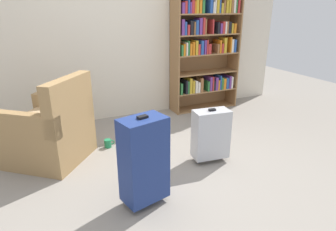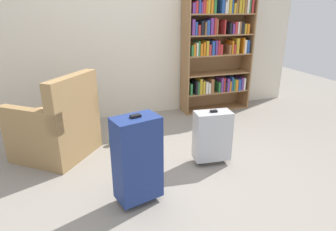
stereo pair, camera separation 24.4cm
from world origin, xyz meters
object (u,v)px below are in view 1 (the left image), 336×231
suitcase_navy_blue (144,160)px  suitcase_silver (211,134)px  bookshelf (205,48)px  mug (108,143)px  armchair (52,132)px

suitcase_navy_blue → suitcase_silver: bearing=24.1°
bookshelf → mug: bookshelf is taller
suitcase_silver → suitcase_navy_blue: suitcase_navy_blue is taller
mug → bookshelf: bearing=24.4°
bookshelf → mug: size_ratio=14.20×
mug → suitcase_silver: 1.20m
bookshelf → armchair: (-2.30, -0.83, -0.62)m
armchair → suitcase_silver: (1.48, -0.70, -0.01)m
mug → suitcase_navy_blue: 1.19m
armchair → bookshelf: bearing=19.7°
suitcase_silver → suitcase_navy_blue: size_ratio=0.75×
suitcase_silver → mug: bearing=140.4°
suitcase_silver → armchair: bearing=154.6°
suitcase_navy_blue → bookshelf: bearing=48.7°
suitcase_silver → suitcase_navy_blue: bearing=-155.9°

